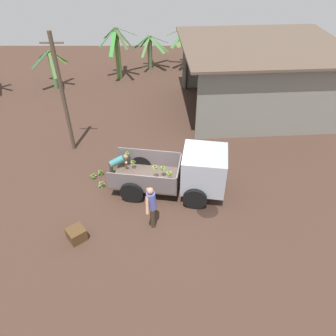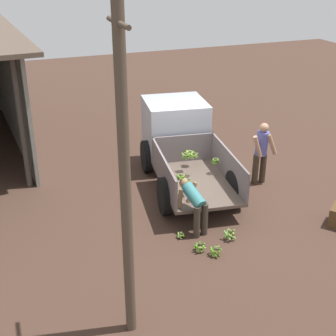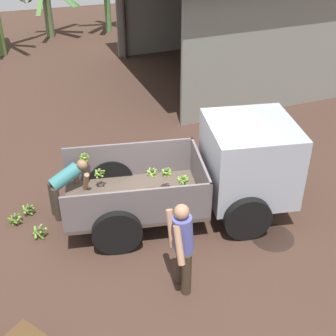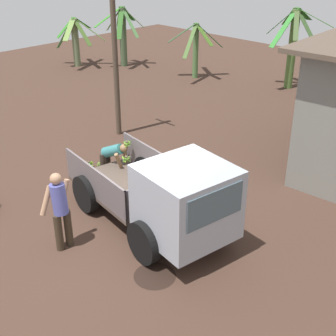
# 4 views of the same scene
# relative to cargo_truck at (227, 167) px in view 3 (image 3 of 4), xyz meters

# --- Properties ---
(ground) EXTENTS (36.00, 36.00, 0.00)m
(ground) POSITION_rel_cargo_truck_xyz_m (-1.12, 0.19, -1.05)
(ground) COLOR #402C22
(mud_patch_0) EXTENTS (0.83, 0.83, 0.01)m
(mud_patch_0) POSITION_rel_cargo_truck_xyz_m (0.56, -1.08, -1.04)
(mud_patch_0) COLOR black
(mud_patch_0) RESTS_ON ground
(cargo_truck) EXTENTS (4.64, 2.46, 1.95)m
(cargo_truck) POSITION_rel_cargo_truck_xyz_m (0.00, 0.00, 0.00)
(cargo_truck) COLOR brown
(cargo_truck) RESTS_ON ground
(banana_palm_1) EXTENTS (2.36, 2.44, 2.27)m
(banana_palm_1) POSITION_rel_cargo_truck_xyz_m (-2.19, 13.21, 0.19)
(banana_palm_1) COLOR #576C42
(banana_palm_1) RESTS_ON ground
(person_foreground_visitor) EXTENTS (0.38, 0.76, 1.74)m
(person_foreground_visitor) POSITION_rel_cargo_truck_xyz_m (-1.52, -1.76, -0.08)
(person_foreground_visitor) COLOR #382D1F
(person_foreground_visitor) RESTS_ON ground
(person_worker_loading) EXTENTS (0.84, 0.61, 1.15)m
(person_worker_loading) POSITION_rel_cargo_truck_xyz_m (-3.07, 0.87, -0.33)
(person_worker_loading) COLOR #372D24
(person_worker_loading) RESTS_ON ground
(banana_bunch_on_ground_0) EXTENTS (0.18, 0.18, 0.15)m
(banana_bunch_on_ground_0) POSITION_rel_cargo_truck_xyz_m (-3.25, 1.26, -0.96)
(banana_bunch_on_ground_0) COLOR brown
(banana_bunch_on_ground_0) RESTS_ON ground
(banana_bunch_on_ground_1) EXTENTS (0.27, 0.27, 0.21)m
(banana_bunch_on_ground_1) POSITION_rel_cargo_truck_xyz_m (-3.85, 1.08, -0.93)
(banana_bunch_on_ground_1) COLOR #4D4532
(banana_bunch_on_ground_1) RESTS_ON ground
(banana_bunch_on_ground_2) EXTENTS (0.29, 0.28, 0.22)m
(banana_bunch_on_ground_2) POSITION_rel_cargo_truck_xyz_m (-4.12, 0.84, -0.92)
(banana_bunch_on_ground_2) COLOR #4E4733
(banana_bunch_on_ground_2) RESTS_ON ground
(banana_bunch_on_ground_3) EXTENTS (0.29, 0.28, 0.25)m
(banana_bunch_on_ground_3) POSITION_rel_cargo_truck_xyz_m (-3.69, 0.28, -0.90)
(banana_bunch_on_ground_3) COLOR brown
(banana_bunch_on_ground_3) RESTS_ON ground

